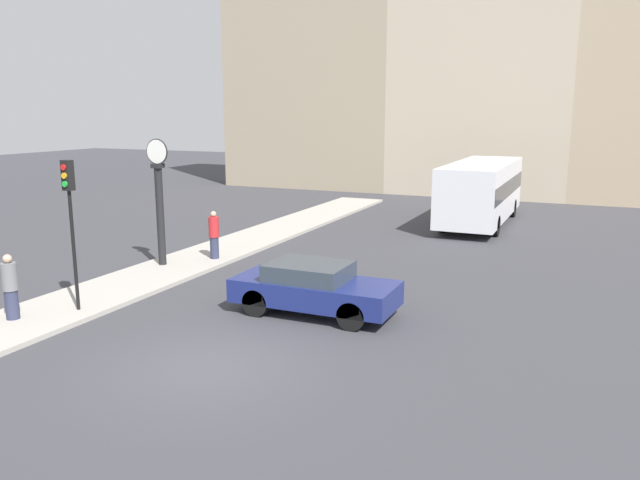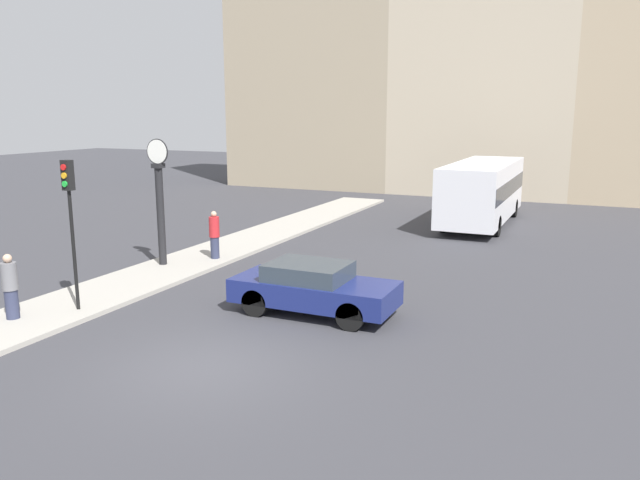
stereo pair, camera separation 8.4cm
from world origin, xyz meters
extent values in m
plane|color=#38383D|center=(0.00, 0.00, 0.00)|extent=(120.00, 120.00, 0.00)
cube|color=#A39E93|center=(-5.63, 11.29, 0.06)|extent=(2.56, 26.58, 0.12)
cube|color=gray|center=(-11.38, 30.46, 9.31)|extent=(11.90, 5.00, 18.63)
cube|color=#B7A88E|center=(0.04, 30.46, 9.35)|extent=(10.95, 5.00, 18.70)
cube|color=navy|center=(0.62, 4.07, 0.61)|extent=(4.27, 1.79, 0.61)
cube|color=#2D3842|center=(0.45, 4.07, 1.14)|extent=(2.05, 1.61, 0.44)
cylinder|color=black|center=(1.94, 4.85, 0.36)|extent=(0.72, 0.22, 0.72)
cylinder|color=black|center=(1.94, 3.29, 0.36)|extent=(0.72, 0.22, 0.72)
cylinder|color=black|center=(-0.70, 4.85, 0.36)|extent=(0.72, 0.22, 0.72)
cylinder|color=black|center=(-0.70, 3.29, 0.36)|extent=(0.72, 0.22, 0.72)
cube|color=silver|center=(2.18, 19.38, 1.63)|extent=(2.53, 8.85, 2.53)
cube|color=#1E232D|center=(2.18, 19.38, 1.79)|extent=(2.55, 8.67, 0.75)
cylinder|color=black|center=(3.31, 22.13, 0.45)|extent=(0.28, 0.90, 0.90)
cylinder|color=black|center=(1.06, 22.13, 0.45)|extent=(0.28, 0.90, 0.90)
cylinder|color=black|center=(3.31, 16.64, 0.45)|extent=(0.28, 0.90, 0.90)
cylinder|color=black|center=(1.06, 16.64, 0.45)|extent=(0.28, 0.90, 0.90)
cylinder|color=black|center=(-5.03, 1.55, 1.69)|extent=(0.09, 0.09, 3.13)
cube|color=black|center=(-5.03, 1.55, 3.63)|extent=(0.26, 0.20, 0.76)
cylinder|color=red|center=(-5.03, 1.43, 3.84)|extent=(0.15, 0.04, 0.15)
cylinder|color=orange|center=(-5.03, 1.43, 3.63)|extent=(0.15, 0.04, 0.15)
cylinder|color=green|center=(-5.03, 1.43, 3.42)|extent=(0.15, 0.04, 0.15)
cylinder|color=black|center=(-6.13, 6.43, 1.75)|extent=(0.25, 0.25, 3.25)
cube|color=black|center=(-6.13, 6.43, 3.45)|extent=(0.33, 0.33, 0.15)
cylinder|color=black|center=(-6.13, 6.43, 3.92)|extent=(0.83, 0.04, 0.83)
cylinder|color=white|center=(-6.13, 6.43, 3.92)|extent=(0.77, 0.06, 0.77)
cylinder|color=#2D334C|center=(-5.02, 7.91, 0.51)|extent=(0.31, 0.31, 0.76)
cylinder|color=red|center=(-5.02, 7.91, 1.24)|extent=(0.36, 0.36, 0.71)
sphere|color=tan|center=(-5.02, 7.91, 1.70)|extent=(0.20, 0.20, 0.20)
cylinder|color=#2D334C|center=(-5.96, 0.31, 0.49)|extent=(0.32, 0.32, 0.74)
cylinder|color=slate|center=(-5.96, 0.31, 1.21)|extent=(0.38, 0.38, 0.69)
sphere|color=tan|center=(-5.96, 0.31, 1.66)|extent=(0.22, 0.22, 0.22)
camera|label=1|loc=(7.10, -10.12, 5.19)|focal=35.00mm
camera|label=2|loc=(7.18, -10.08, 5.19)|focal=35.00mm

